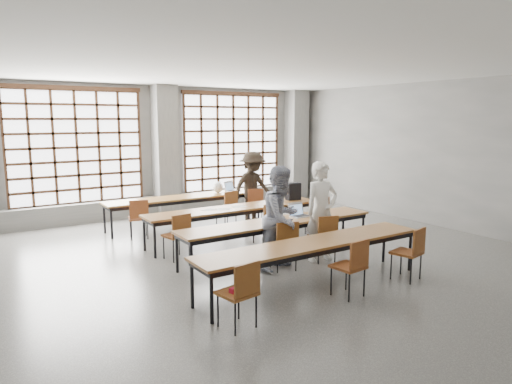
% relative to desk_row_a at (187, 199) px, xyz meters
% --- Properties ---
extents(floor, '(11.00, 11.00, 0.00)m').
position_rel_desk_row_a_xyz_m(floor, '(0.14, -3.60, -0.66)').
color(floor, '#4F4F4C').
rests_on(floor, ground).
extents(ceiling, '(11.00, 11.00, 0.00)m').
position_rel_desk_row_a_xyz_m(ceiling, '(0.14, -3.60, 2.84)').
color(ceiling, silver).
rests_on(ceiling, floor).
extents(wall_back, '(10.00, 0.00, 10.00)m').
position_rel_desk_row_a_xyz_m(wall_back, '(0.14, 1.90, 1.09)').
color(wall_back, '#5C5C5A').
rests_on(wall_back, floor).
extents(wall_right, '(0.00, 11.00, 11.00)m').
position_rel_desk_row_a_xyz_m(wall_right, '(5.14, -3.60, 1.09)').
color(wall_right, '#5C5C5A').
rests_on(wall_right, floor).
extents(column_mid, '(0.60, 0.55, 3.50)m').
position_rel_desk_row_a_xyz_m(column_mid, '(0.14, 1.62, 1.09)').
color(column_mid, '#5B5B59').
rests_on(column_mid, floor).
extents(column_right, '(0.60, 0.55, 3.50)m').
position_rel_desk_row_a_xyz_m(column_right, '(4.64, 1.62, 1.09)').
color(column_right, '#5B5B59').
rests_on(column_right, floor).
extents(window_left, '(3.32, 0.12, 3.00)m').
position_rel_desk_row_a_xyz_m(window_left, '(-2.11, 1.82, 1.24)').
color(window_left, white).
rests_on(window_left, wall_back).
extents(window_right, '(3.32, 0.12, 3.00)m').
position_rel_desk_row_a_xyz_m(window_right, '(2.39, 1.82, 1.24)').
color(window_right, white).
rests_on(window_right, wall_back).
extents(sill_ledge, '(9.80, 0.35, 0.50)m').
position_rel_desk_row_a_xyz_m(sill_ledge, '(0.14, 1.70, -0.41)').
color(sill_ledge, '#5B5B59').
rests_on(sill_ledge, floor).
extents(desk_row_a, '(4.00, 0.70, 0.73)m').
position_rel_desk_row_a_xyz_m(desk_row_a, '(0.00, 0.00, 0.00)').
color(desk_row_a, brown).
rests_on(desk_row_a, floor).
extents(desk_row_b, '(4.00, 0.70, 0.73)m').
position_rel_desk_row_a_xyz_m(desk_row_b, '(0.28, -1.87, 0.00)').
color(desk_row_b, brown).
rests_on(desk_row_b, floor).
extents(desk_row_c, '(4.00, 0.70, 0.73)m').
position_rel_desk_row_a_xyz_m(desk_row_c, '(0.31, -3.43, 0.00)').
color(desk_row_c, brown).
rests_on(desk_row_c, floor).
extents(desk_row_d, '(4.00, 0.70, 0.73)m').
position_rel_desk_row_a_xyz_m(desk_row_d, '(-0.12, -4.94, 0.00)').
color(desk_row_d, brown).
rests_on(desk_row_d, floor).
extents(chair_back_left, '(0.51, 0.51, 0.88)m').
position_rel_desk_row_a_xyz_m(chair_back_left, '(-1.42, -0.63, -0.13)').
color(chair_back_left, brown).
rests_on(chair_back_left, floor).
extents(chair_back_mid, '(0.48, 0.48, 0.88)m').
position_rel_desk_row_a_xyz_m(chair_back_mid, '(0.81, -0.63, -0.13)').
color(chair_back_mid, brown).
rests_on(chair_back_mid, floor).
extents(chair_back_right, '(0.53, 0.53, 0.88)m').
position_rel_desk_row_a_xyz_m(chair_back_right, '(1.58, -0.63, -0.13)').
color(chair_back_right, brown).
rests_on(chair_back_right, floor).
extents(chair_mid_left, '(0.48, 0.49, 0.88)m').
position_rel_desk_row_a_xyz_m(chair_mid_left, '(-1.30, -2.50, -0.13)').
color(chair_mid_left, brown).
rests_on(chair_mid_left, floor).
extents(chair_mid_centre, '(0.46, 0.47, 0.88)m').
position_rel_desk_row_a_xyz_m(chair_mid_centre, '(0.69, -2.50, -0.13)').
color(chair_mid_centre, brown).
rests_on(chair_mid_centre, floor).
extents(chair_mid_right, '(0.43, 0.44, 0.88)m').
position_rel_desk_row_a_xyz_m(chair_mid_right, '(2.09, -2.50, -0.13)').
color(chair_mid_right, brown).
rests_on(chair_mid_right, floor).
extents(chair_front_left, '(0.51, 0.51, 0.88)m').
position_rel_desk_row_a_xyz_m(chair_front_left, '(-0.01, -4.06, -0.13)').
color(chair_front_left, brown).
rests_on(chair_front_left, floor).
extents(chair_front_right, '(0.50, 0.51, 0.88)m').
position_rel_desk_row_a_xyz_m(chair_front_right, '(0.89, -4.06, -0.13)').
color(chair_front_right, brown).
rests_on(chair_front_right, floor).
extents(chair_near_left, '(0.48, 0.49, 0.88)m').
position_rel_desk_row_a_xyz_m(chair_near_left, '(-1.80, -5.57, -0.13)').
color(chair_near_left, maroon).
rests_on(chair_near_left, floor).
extents(chair_near_mid, '(0.46, 0.46, 0.88)m').
position_rel_desk_row_a_xyz_m(chair_near_mid, '(0.09, -5.57, -0.13)').
color(chair_near_mid, brown).
rests_on(chair_near_mid, floor).
extents(chair_near_right, '(0.50, 0.51, 0.88)m').
position_rel_desk_row_a_xyz_m(chair_near_right, '(1.40, -5.57, -0.13)').
color(chair_near_right, brown).
rests_on(chair_near_right, floor).
extents(student_male, '(0.70, 0.49, 1.84)m').
position_rel_desk_row_a_xyz_m(student_male, '(0.91, -3.93, 0.25)').
color(student_male, white).
rests_on(student_male, floor).
extents(student_female, '(1.06, 0.95, 1.81)m').
position_rel_desk_row_a_xyz_m(student_female, '(0.01, -3.93, 0.24)').
color(student_female, '#182249').
rests_on(student_female, floor).
extents(student_back, '(1.20, 0.75, 1.79)m').
position_rel_desk_row_a_xyz_m(student_back, '(1.60, -0.50, 0.23)').
color(student_back, black).
rests_on(student_back, floor).
extents(laptop_front, '(0.37, 0.32, 0.26)m').
position_rel_desk_row_a_xyz_m(laptop_front, '(0.86, -3.32, 0.13)').
color(laptop_front, '#ABACB0').
rests_on(laptop_front, desk_row_c).
extents(laptop_back, '(0.45, 0.42, 0.26)m').
position_rel_desk_row_a_xyz_m(laptop_back, '(1.33, 0.10, 0.13)').
color(laptop_back, '#B3B4B8').
rests_on(laptop_back, desk_row_a).
extents(mouse, '(0.11, 0.09, 0.04)m').
position_rel_desk_row_a_xyz_m(mouse, '(1.26, -3.45, 0.08)').
color(mouse, white).
rests_on(mouse, desk_row_c).
extents(green_box, '(0.26, 0.11, 0.09)m').
position_rel_desk_row_a_xyz_m(green_box, '(0.26, -3.35, 0.11)').
color(green_box, '#2E8E44').
rests_on(green_box, desk_row_c).
extents(phone, '(0.14, 0.11, 0.01)m').
position_rel_desk_row_a_xyz_m(phone, '(0.49, -3.53, 0.07)').
color(phone, black).
rests_on(phone, desk_row_c).
extents(paper_sheet_a, '(0.34, 0.27, 0.00)m').
position_rel_desk_row_a_xyz_m(paper_sheet_a, '(-0.32, -1.82, 0.07)').
color(paper_sheet_a, silver).
rests_on(paper_sheet_a, desk_row_b).
extents(paper_sheet_b, '(0.36, 0.31, 0.00)m').
position_rel_desk_row_a_xyz_m(paper_sheet_b, '(-0.02, -1.92, 0.07)').
color(paper_sheet_b, silver).
rests_on(paper_sheet_b, desk_row_b).
extents(paper_sheet_c, '(0.32, 0.24, 0.00)m').
position_rel_desk_row_a_xyz_m(paper_sheet_c, '(0.38, -1.87, 0.07)').
color(paper_sheet_c, silver).
rests_on(paper_sheet_c, desk_row_b).
extents(backpack, '(0.34, 0.24, 0.40)m').
position_rel_desk_row_a_xyz_m(backpack, '(1.88, -1.82, 0.27)').
color(backpack, black).
rests_on(backpack, desk_row_b).
extents(plastic_bag, '(0.31, 0.28, 0.29)m').
position_rel_desk_row_a_xyz_m(plastic_bag, '(0.90, 0.05, 0.21)').
color(plastic_bag, white).
rests_on(plastic_bag, desk_row_a).
extents(red_pouch, '(0.21, 0.12, 0.06)m').
position_rel_desk_row_a_xyz_m(red_pouch, '(-1.82, -5.49, -0.16)').
color(red_pouch, '#AC152B').
rests_on(red_pouch, chair_near_left).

